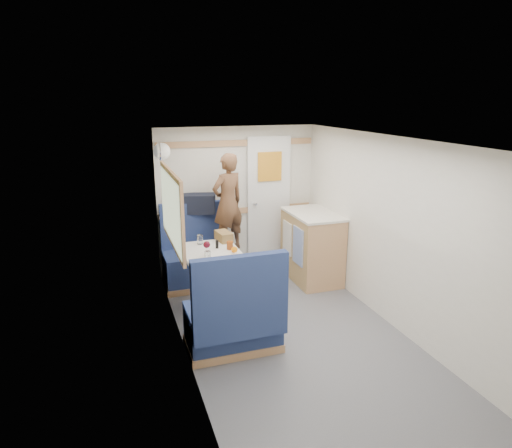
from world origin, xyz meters
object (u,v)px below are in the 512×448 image
object	(u,v)px
dinette_table	(213,266)
cheese_block	(227,258)
duffel_bag	(195,203)
bench_near	(234,323)
orange_fruit	(234,250)
bench_far	(198,262)
beer_glass	(230,246)
galley_counter	(312,246)
tumbler_mid	(200,240)
person	(228,202)
dome_light	(162,151)
bread_loaf	(224,236)
pepper_grinder	(217,244)
wine_glass	(207,245)
tumbler_left	(208,256)
tray	(221,257)

from	to	relation	value
dinette_table	cheese_block	world-z (taller)	cheese_block
dinette_table	duffel_bag	bearing A→B (deg)	87.91
bench_near	orange_fruit	bearing A→B (deg)	73.72
bench_far	beer_glass	bearing A→B (deg)	-77.36
cheese_block	beer_glass	size ratio (longest dim) A/B	0.81
galley_counter	cheese_block	world-z (taller)	galley_counter
tumbler_mid	beer_glass	xyz separation A→B (m)	(0.27, -0.35, 0.00)
person	duffel_bag	distance (m)	0.47
dome_light	cheese_block	world-z (taller)	dome_light
dinette_table	beer_glass	xyz separation A→B (m)	(0.20, -0.01, 0.21)
galley_counter	bread_loaf	bearing A→B (deg)	-171.99
beer_glass	pepper_grinder	world-z (taller)	beer_glass
wine_glass	bread_loaf	bearing A→B (deg)	56.74
orange_fruit	beer_glass	xyz separation A→B (m)	(-0.02, 0.12, 0.00)
dome_light	beer_glass	xyz separation A→B (m)	(0.59, -0.86, -0.97)
galley_counter	beer_glass	distance (m)	1.42
dome_light	beer_glass	size ratio (longest dim) A/B	1.80
galley_counter	tumbler_mid	xyz separation A→B (m)	(-1.54, -0.21, 0.31)
wine_glass	bench_far	bearing A→B (deg)	85.09
dinette_table	duffel_bag	size ratio (longest dim) A/B	1.79
bread_loaf	bench_far	bearing A→B (deg)	114.69
dome_light	beer_glass	world-z (taller)	dome_light
dome_light	orange_fruit	distance (m)	1.51
bench_near	duffel_bag	world-z (taller)	duffel_bag
dinette_table	pepper_grinder	bearing A→B (deg)	57.17
duffel_bag	pepper_grinder	distance (m)	1.02
orange_fruit	tumbler_mid	distance (m)	0.55
bench_near	person	xyz separation A→B (m)	(0.40, 1.68, 0.78)
bench_far	orange_fruit	xyz separation A→B (m)	(0.21, -1.00, 0.47)
tumbler_mid	duffel_bag	bearing A→B (deg)	81.95
duffel_bag	tumbler_mid	size ratio (longest dim) A/B	4.77
dinette_table	bread_loaf	xyz separation A→B (m)	(0.22, 0.38, 0.21)
dome_light	wine_glass	xyz separation A→B (m)	(0.31, -0.94, -0.91)
person	tumbler_left	size ratio (longest dim) A/B	11.66
dome_light	duffel_bag	size ratio (longest dim) A/B	0.39
orange_fruit	beer_glass	size ratio (longest dim) A/B	0.64
dinette_table	cheese_block	distance (m)	0.38
wine_glass	pepper_grinder	size ratio (longest dim) A/B	1.83
wine_glass	pepper_grinder	distance (m)	0.29
dinette_table	tumbler_left	distance (m)	0.34
galley_counter	pepper_grinder	distance (m)	1.48
cheese_block	pepper_grinder	xyz separation A→B (m)	(-0.00, 0.45, 0.01)
bench_near	bread_loaf	world-z (taller)	bench_near
cheese_block	tray	bearing A→B (deg)	108.29
person	tumbler_mid	xyz separation A→B (m)	(-0.47, -0.48, -0.30)
tray	wine_glass	world-z (taller)	wine_glass
duffel_bag	orange_fruit	distance (m)	1.29
dome_light	pepper_grinder	bearing A→B (deg)	-56.67
bench_near	galley_counter	bearing A→B (deg)	43.94
tray	dome_light	bearing A→B (deg)	112.54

